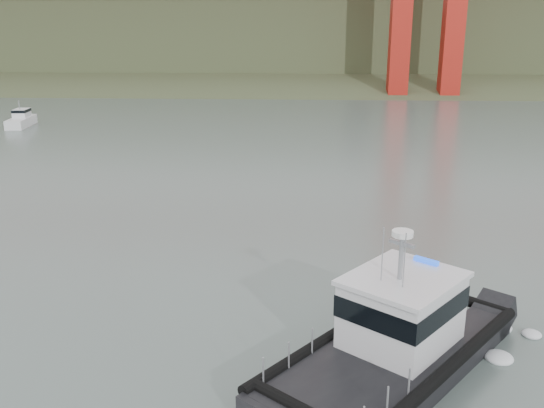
{
  "coord_description": "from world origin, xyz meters",
  "views": [
    {
      "loc": [
        3.29,
        -22.3,
        12.0
      ],
      "look_at": [
        1.7,
        8.81,
        2.4
      ],
      "focal_mm": 40.0,
      "sensor_mm": 36.0,
      "label": 1
    }
  ],
  "objects": [
    {
      "name": "headlands",
      "position": [
        0.0,
        125.5,
        7.05
      ],
      "size": [
        500.0,
        105.36,
        27.12
      ],
      "color": "#333E23",
      "rests_on": "ground"
    },
    {
      "name": "motorboat",
      "position": [
        -29.14,
        45.65,
        0.77
      ],
      "size": [
        2.4,
        5.74,
        3.07
      ],
      "rotation": [
        0.0,
        0.0,
        0.1
      ],
      "color": "silver",
      "rests_on": "ground"
    },
    {
      "name": "patrol_boat",
      "position": [
        6.61,
        -3.36,
        1.37
      ],
      "size": [
        10.25,
        11.36,
        5.47
      ],
      "rotation": [
        0.0,
        0.0,
        -0.68
      ],
      "color": "black",
      "rests_on": "ground"
    },
    {
      "name": "ground",
      "position": [
        0.0,
        0.0,
        0.0
      ],
      "size": [
        400.0,
        400.0,
        0.0
      ],
      "primitive_type": "plane",
      "color": "#4F5E59",
      "rests_on": "ground"
    }
  ]
}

